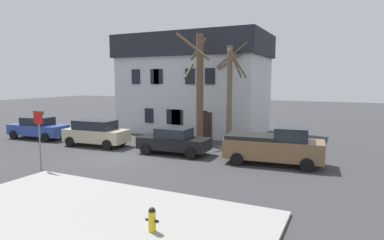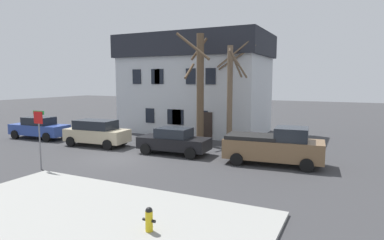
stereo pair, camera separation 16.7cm
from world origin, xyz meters
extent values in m
plane|color=#38383A|center=(0.00, 0.00, 0.00)|extent=(120.00, 120.00, 0.00)
cube|color=#999993|center=(4.55, -7.12, 0.06)|extent=(11.61, 6.18, 0.12)
cube|color=silver|center=(-0.36, 11.16, 3.20)|extent=(12.02, 6.64, 6.40)
cube|color=#23262D|center=(-0.36, 11.16, 7.36)|extent=(12.52, 7.14, 1.91)
cube|color=#2D231E|center=(2.12, 7.78, 1.05)|extent=(1.10, 0.12, 2.10)
cube|color=black|center=(-2.90, 7.79, 1.60)|extent=(0.80, 0.08, 1.20)
cube|color=black|center=(-0.81, 7.79, 1.60)|extent=(0.80, 0.08, 1.20)
cube|color=black|center=(-0.36, 7.79, 1.60)|extent=(0.80, 0.08, 1.20)
cube|color=black|center=(-0.17, 7.79, 1.60)|extent=(0.80, 0.08, 1.20)
cube|color=black|center=(1.90, 7.79, 1.60)|extent=(0.80, 0.08, 1.20)
cube|color=black|center=(-4.14, 7.79, 4.80)|extent=(0.80, 0.08, 1.20)
cube|color=black|center=(-2.29, 7.79, 4.80)|extent=(0.80, 0.08, 1.20)
cube|color=black|center=(-1.97, 7.79, 4.80)|extent=(0.80, 0.08, 1.20)
cube|color=black|center=(0.87, 7.79, 4.80)|extent=(0.80, 0.08, 1.20)
cube|color=black|center=(2.52, 7.79, 4.80)|extent=(0.80, 0.08, 1.20)
cylinder|color=brown|center=(2.54, 5.89, 3.84)|extent=(0.51, 0.51, 7.67)
cylinder|color=brown|center=(2.53, 4.71, 6.71)|extent=(2.47, 0.19, 1.91)
cylinder|color=brown|center=(2.24, 6.34, 6.67)|extent=(1.11, 0.82, 1.59)
cylinder|color=brown|center=(1.74, 5.81, 5.14)|extent=(0.34, 1.70, 1.15)
cylinder|color=brown|center=(4.55, 6.34, 3.41)|extent=(0.38, 0.38, 6.82)
cylinder|color=brown|center=(5.03, 6.06, 5.63)|extent=(0.74, 1.12, 1.90)
cylinder|color=brown|center=(4.41, 7.52, 6.36)|extent=(2.46, 0.44, 1.96)
cylinder|color=brown|center=(5.25, 5.97, 5.55)|extent=(0.91, 1.54, 1.82)
cylinder|color=brown|center=(4.56, 7.68, 6.11)|extent=(2.76, 0.14, 1.74)
cube|color=#2D4799|center=(-9.62, 2.49, 0.71)|extent=(4.80, 2.04, 0.78)
cube|color=#1E232B|center=(-9.62, 2.49, 1.39)|extent=(2.26, 1.66, 0.58)
cylinder|color=black|center=(-8.09, 3.46, 0.34)|extent=(0.69, 0.27, 0.68)
cylinder|color=black|center=(-7.97, 1.75, 0.34)|extent=(0.69, 0.27, 0.68)
cylinder|color=black|center=(-11.27, 3.24, 0.34)|extent=(0.69, 0.27, 0.68)
cylinder|color=black|center=(-11.15, 1.52, 0.34)|extent=(0.69, 0.27, 0.68)
cube|color=#C6B793|center=(-3.62, 2.26, 0.74)|extent=(4.55, 2.10, 0.84)
cube|color=#1E232B|center=(-3.70, 2.26, 1.47)|extent=(2.86, 1.77, 0.62)
cylinder|color=black|center=(-2.18, 3.26, 0.34)|extent=(0.69, 0.27, 0.68)
cylinder|color=black|center=(-2.05, 1.48, 0.34)|extent=(0.69, 0.27, 0.68)
cylinder|color=black|center=(-5.18, 3.04, 0.34)|extent=(0.69, 0.27, 0.68)
cylinder|color=black|center=(-5.05, 1.26, 0.34)|extent=(0.69, 0.27, 0.68)
cube|color=black|center=(2.39, 2.38, 0.68)|extent=(4.44, 1.96, 0.71)
cube|color=#1E232B|center=(2.39, 2.38, 1.32)|extent=(2.08, 1.64, 0.58)
cylinder|color=black|center=(3.83, 3.33, 0.34)|extent=(0.69, 0.25, 0.68)
cylinder|color=black|center=(3.91, 1.57, 0.34)|extent=(0.69, 0.25, 0.68)
cylinder|color=black|center=(0.86, 3.19, 0.34)|extent=(0.69, 0.25, 0.68)
cylinder|color=black|center=(0.94, 1.44, 0.34)|extent=(0.69, 0.25, 0.68)
cube|color=brown|center=(8.39, 2.51, 0.84)|extent=(5.32, 2.42, 1.03)
cube|color=#1E232B|center=(9.31, 2.60, 1.70)|extent=(1.80, 1.86, 0.70)
cube|color=black|center=(7.26, 2.40, 1.45)|extent=(2.85, 2.11, 0.20)
cylinder|color=black|center=(10.04, 3.64, 0.34)|extent=(0.70, 0.28, 0.68)
cylinder|color=black|center=(10.23, 1.71, 0.34)|extent=(0.70, 0.28, 0.68)
cylinder|color=black|center=(6.55, 3.31, 0.34)|extent=(0.70, 0.28, 0.68)
cylinder|color=black|center=(6.73, 1.38, 0.34)|extent=(0.70, 0.28, 0.68)
cylinder|color=gold|center=(6.93, -7.26, 0.42)|extent=(0.22, 0.22, 0.60)
sphere|color=black|center=(6.93, -7.26, 0.74)|extent=(0.21, 0.21, 0.21)
cylinder|color=black|center=(6.77, -7.26, 0.45)|extent=(0.10, 0.09, 0.09)
cylinder|color=black|center=(7.09, -7.26, 0.45)|extent=(0.10, 0.09, 0.09)
cylinder|color=slate|center=(-1.95, -3.68, 1.48)|extent=(0.07, 0.07, 2.95)
cube|color=red|center=(-1.95, -3.70, 2.65)|extent=(0.60, 0.03, 0.60)
cube|color=#1E8C38|center=(-1.95, -3.66, 2.90)|extent=(0.76, 0.02, 0.18)
torus|color=black|center=(-3.85, 5.54, 0.36)|extent=(0.71, 0.06, 0.71)
torus|color=black|center=(-4.89, 5.55, 0.36)|extent=(0.71, 0.06, 0.71)
cylinder|color=black|center=(-4.37, 5.54, 0.58)|extent=(1.00, 0.06, 0.19)
cylinder|color=black|center=(-4.57, 5.55, 0.81)|extent=(0.09, 0.04, 0.45)
camera|label=1|loc=(11.88, -14.96, 4.49)|focal=30.66mm
camera|label=2|loc=(12.03, -14.89, 4.49)|focal=30.66mm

